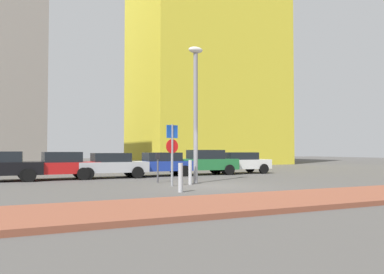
{
  "coord_description": "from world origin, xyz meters",
  "views": [
    {
      "loc": [
        -7.56,
        -14.44,
        1.52
      ],
      "look_at": [
        -0.47,
        1.07,
        2.12
      ],
      "focal_mm": 35.6,
      "sensor_mm": 36.0,
      "label": 1
    }
  ],
  "objects_px": {
    "traffic_bollard_near": "(181,178)",
    "parked_car_blue": "(159,164)",
    "parking_meter": "(158,163)",
    "street_lamp": "(196,102)",
    "parked_car_white": "(239,162)",
    "parked_car_red": "(57,165)",
    "parked_car_black": "(0,166)",
    "parking_sign_post": "(172,147)",
    "parked_car_silver": "(109,165)",
    "parked_car_green": "(203,162)",
    "traffic_bollard_mid": "(190,172)"
  },
  "relations": [
    {
      "from": "parking_sign_post",
      "to": "traffic_bollard_near",
      "type": "distance_m",
      "value": 2.66
    },
    {
      "from": "parked_car_green",
      "to": "traffic_bollard_mid",
      "type": "height_order",
      "value": "parked_car_green"
    },
    {
      "from": "parked_car_silver",
      "to": "street_lamp",
      "type": "height_order",
      "value": "street_lamp"
    },
    {
      "from": "traffic_bollard_near",
      "to": "parked_car_white",
      "type": "bearing_deg",
      "value": 48.05
    },
    {
      "from": "parked_car_red",
      "to": "traffic_bollard_near",
      "type": "distance_m",
      "value": 8.89
    },
    {
      "from": "street_lamp",
      "to": "traffic_bollard_mid",
      "type": "relative_size",
      "value": 5.85
    },
    {
      "from": "parked_car_blue",
      "to": "parking_meter",
      "type": "distance_m",
      "value": 4.53
    },
    {
      "from": "parked_car_white",
      "to": "traffic_bollard_near",
      "type": "xyz_separation_m",
      "value": [
        -7.81,
        -8.69,
        -0.21
      ]
    },
    {
      "from": "parked_car_black",
      "to": "street_lamp",
      "type": "height_order",
      "value": "street_lamp"
    },
    {
      "from": "parked_car_red",
      "to": "parked_car_black",
      "type": "bearing_deg",
      "value": -177.1
    },
    {
      "from": "parked_car_blue",
      "to": "parking_sign_post",
      "type": "relative_size",
      "value": 1.57
    },
    {
      "from": "parking_sign_post",
      "to": "parked_car_silver",
      "type": "bearing_deg",
      "value": 104.03
    },
    {
      "from": "parked_car_white",
      "to": "traffic_bollard_mid",
      "type": "xyz_separation_m",
      "value": [
        -6.22,
        -6.01,
        -0.19
      ]
    },
    {
      "from": "parked_car_red",
      "to": "parked_car_green",
      "type": "relative_size",
      "value": 0.99
    },
    {
      "from": "parked_car_blue",
      "to": "parked_car_red",
      "type": "bearing_deg",
      "value": -176.32
    },
    {
      "from": "parked_car_white",
      "to": "parked_car_red",
      "type": "bearing_deg",
      "value": -177.29
    },
    {
      "from": "parked_car_red",
      "to": "street_lamp",
      "type": "relative_size",
      "value": 0.69
    },
    {
      "from": "parking_meter",
      "to": "street_lamp",
      "type": "height_order",
      "value": "street_lamp"
    },
    {
      "from": "parked_car_black",
      "to": "parked_car_green",
      "type": "bearing_deg",
      "value": 2.71
    },
    {
      "from": "parked_car_black",
      "to": "parking_meter",
      "type": "height_order",
      "value": "parked_car_black"
    },
    {
      "from": "parked_car_red",
      "to": "traffic_bollard_mid",
      "type": "xyz_separation_m",
      "value": [
        5.12,
        -5.48,
        -0.19
      ]
    },
    {
      "from": "street_lamp",
      "to": "traffic_bollard_mid",
      "type": "height_order",
      "value": "street_lamp"
    },
    {
      "from": "parked_car_green",
      "to": "parked_car_silver",
      "type": "bearing_deg",
      "value": -175.94
    },
    {
      "from": "parked_car_green",
      "to": "parking_meter",
      "type": "relative_size",
      "value": 3.16
    },
    {
      "from": "parked_car_green",
      "to": "street_lamp",
      "type": "relative_size",
      "value": 0.7
    },
    {
      "from": "parked_car_white",
      "to": "parking_sign_post",
      "type": "xyz_separation_m",
      "value": [
        -7.22,
        -6.35,
        0.91
      ]
    },
    {
      "from": "parked_car_green",
      "to": "traffic_bollard_mid",
      "type": "distance_m",
      "value": 6.85
    },
    {
      "from": "street_lamp",
      "to": "traffic_bollard_near",
      "type": "bearing_deg",
      "value": -123.32
    },
    {
      "from": "parked_car_red",
      "to": "parking_meter",
      "type": "bearing_deg",
      "value": -42.99
    },
    {
      "from": "parked_car_black",
      "to": "parking_sign_post",
      "type": "xyz_separation_m",
      "value": [
        6.78,
        -5.68,
        0.89
      ]
    },
    {
      "from": "parked_car_green",
      "to": "parked_car_white",
      "type": "xyz_separation_m",
      "value": [
        2.72,
        0.14,
        -0.05
      ]
    },
    {
      "from": "parked_car_green",
      "to": "parked_car_white",
      "type": "bearing_deg",
      "value": 2.89
    },
    {
      "from": "street_lamp",
      "to": "traffic_bollard_mid",
      "type": "xyz_separation_m",
      "value": [
        -0.52,
        -0.53,
        -3.25
      ]
    },
    {
      "from": "parked_car_green",
      "to": "parking_sign_post",
      "type": "xyz_separation_m",
      "value": [
        -4.5,
        -6.22,
        0.86
      ]
    },
    {
      "from": "parked_car_white",
      "to": "parked_car_blue",
      "type": "bearing_deg",
      "value": -178.28
    },
    {
      "from": "parking_sign_post",
      "to": "traffic_bollard_mid",
      "type": "relative_size",
      "value": 2.41
    },
    {
      "from": "parked_car_silver",
      "to": "parked_car_blue",
      "type": "relative_size",
      "value": 1.03
    },
    {
      "from": "street_lamp",
      "to": "traffic_bollard_near",
      "type": "distance_m",
      "value": 5.04
    },
    {
      "from": "parked_car_blue",
      "to": "parked_car_silver",
      "type": "bearing_deg",
      "value": -172.72
    },
    {
      "from": "parking_meter",
      "to": "street_lamp",
      "type": "distance_m",
      "value": 3.41
    },
    {
      "from": "traffic_bollard_near",
      "to": "parked_car_blue",
      "type": "bearing_deg",
      "value": 75.5
    },
    {
      "from": "parking_meter",
      "to": "parked_car_blue",
      "type": "bearing_deg",
      "value": 69.7
    },
    {
      "from": "parked_car_blue",
      "to": "traffic_bollard_mid",
      "type": "height_order",
      "value": "parked_car_blue"
    },
    {
      "from": "parked_car_white",
      "to": "parking_meter",
      "type": "xyz_separation_m",
      "value": [
        -7.18,
        -4.41,
        0.17
      ]
    },
    {
      "from": "traffic_bollard_near",
      "to": "parking_meter",
      "type": "bearing_deg",
      "value": 81.57
    },
    {
      "from": "parked_car_red",
      "to": "traffic_bollard_mid",
      "type": "height_order",
      "value": "parked_car_red"
    },
    {
      "from": "parked_car_silver",
      "to": "traffic_bollard_near",
      "type": "distance_m",
      "value": 8.18
    },
    {
      "from": "parked_car_blue",
      "to": "street_lamp",
      "type": "relative_size",
      "value": 0.65
    },
    {
      "from": "parked_car_red",
      "to": "parking_sign_post",
      "type": "distance_m",
      "value": 7.18
    },
    {
      "from": "parked_car_black",
      "to": "parked_car_silver",
      "type": "xyz_separation_m",
      "value": [
        5.34,
        0.11,
        -0.04
      ]
    }
  ]
}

